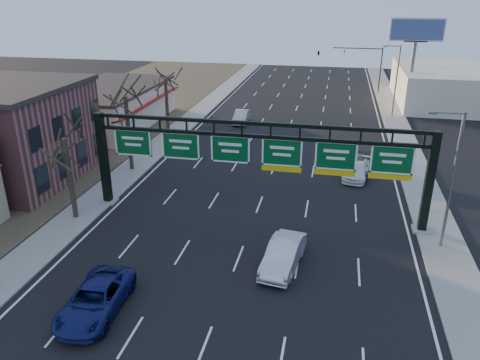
% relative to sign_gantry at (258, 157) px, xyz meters
% --- Properties ---
extents(ground, '(160.00, 160.00, 0.00)m').
position_rel_sign_gantry_xyz_m(ground, '(-0.16, -8.00, -4.63)').
color(ground, black).
rests_on(ground, ground).
extents(sidewalk_left, '(3.00, 120.00, 0.12)m').
position_rel_sign_gantry_xyz_m(sidewalk_left, '(-12.96, 12.00, -4.57)').
color(sidewalk_left, gray).
rests_on(sidewalk_left, ground).
extents(sidewalk_right, '(3.00, 120.00, 0.12)m').
position_rel_sign_gantry_xyz_m(sidewalk_right, '(12.64, 12.00, -4.57)').
color(sidewalk_right, gray).
rests_on(sidewalk_right, ground).
extents(dirt_strip_left, '(21.00, 120.00, 0.06)m').
position_rel_sign_gantry_xyz_m(dirt_strip_left, '(-25.16, 12.00, -4.60)').
color(dirt_strip_left, '#473D2B').
rests_on(dirt_strip_left, ground).
extents(lane_markings, '(21.60, 120.00, 0.01)m').
position_rel_sign_gantry_xyz_m(lane_markings, '(-0.16, 12.00, -4.62)').
color(lane_markings, white).
rests_on(lane_markings, ground).
extents(sign_gantry, '(24.60, 1.20, 7.20)m').
position_rel_sign_gantry_xyz_m(sign_gantry, '(0.00, 0.00, 0.00)').
color(sign_gantry, black).
rests_on(sign_gantry, ground).
extents(brick_block, '(10.40, 12.40, 8.30)m').
position_rel_sign_gantry_xyz_m(brick_block, '(-21.66, 3.00, -0.47)').
color(brick_block, '#904E50').
rests_on(brick_block, ground).
extents(cream_strip, '(10.90, 18.40, 4.70)m').
position_rel_sign_gantry_xyz_m(cream_strip, '(-21.64, 21.00, -2.27)').
color(cream_strip, beige).
rests_on(cream_strip, ground).
extents(building_right_distant, '(12.00, 20.00, 5.00)m').
position_rel_sign_gantry_xyz_m(building_right_distant, '(19.84, 42.00, -2.13)').
color(building_right_distant, beige).
rests_on(building_right_distant, ground).
extents(tree_gantry, '(3.60, 3.60, 8.48)m').
position_rel_sign_gantry_xyz_m(tree_gantry, '(-12.96, -3.00, 2.48)').
color(tree_gantry, '#2B2318').
rests_on(tree_gantry, sidewalk_left).
extents(tree_mid, '(3.60, 3.60, 9.24)m').
position_rel_sign_gantry_xyz_m(tree_mid, '(-12.96, 7.00, 3.23)').
color(tree_mid, '#2B2318').
rests_on(tree_mid, sidewalk_left).
extents(tree_far, '(3.60, 3.60, 8.86)m').
position_rel_sign_gantry_xyz_m(tree_far, '(-12.96, 17.00, 2.86)').
color(tree_far, '#2B2318').
rests_on(tree_far, sidewalk_left).
extents(streetlight_near, '(2.15, 0.22, 9.00)m').
position_rel_sign_gantry_xyz_m(streetlight_near, '(12.31, -2.00, 0.45)').
color(streetlight_near, slate).
rests_on(streetlight_near, sidewalk_right).
extents(streetlight_far, '(2.15, 0.22, 9.00)m').
position_rel_sign_gantry_xyz_m(streetlight_far, '(12.31, 32.00, 0.45)').
color(streetlight_far, slate).
rests_on(streetlight_far, sidewalk_right).
extents(billboard_right, '(7.00, 0.50, 12.00)m').
position_rel_sign_gantry_xyz_m(billboard_right, '(14.84, 36.98, 4.43)').
color(billboard_right, slate).
rests_on(billboard_right, ground).
extents(traffic_signal_mast, '(10.16, 0.54, 7.00)m').
position_rel_sign_gantry_xyz_m(traffic_signal_mast, '(5.53, 47.00, 0.87)').
color(traffic_signal_mast, black).
rests_on(traffic_signal_mast, ground).
extents(car_blue_suv, '(2.85, 5.74, 1.56)m').
position_rel_sign_gantry_xyz_m(car_blue_suv, '(-6.33, -12.58, -3.85)').
color(car_blue_suv, navy).
rests_on(car_blue_suv, ground).
extents(car_silver_sedan, '(2.48, 5.28, 1.67)m').
position_rel_sign_gantry_xyz_m(car_silver_sedan, '(2.67, -6.39, -3.79)').
color(car_silver_sedan, silver).
rests_on(car_silver_sedan, ground).
extents(car_white_wagon, '(2.85, 5.14, 1.41)m').
position_rel_sign_gantry_xyz_m(car_white_wagon, '(7.36, 9.23, -3.93)').
color(car_white_wagon, white).
rests_on(car_white_wagon, ground).
extents(car_grey_far, '(2.01, 4.78, 1.62)m').
position_rel_sign_gantry_xyz_m(car_grey_far, '(7.32, 10.14, -3.82)').
color(car_grey_far, '#44474A').
rests_on(car_grey_far, ground).
extents(car_silver_distant, '(1.75, 4.66, 1.52)m').
position_rel_sign_gantry_xyz_m(car_silver_distant, '(-6.26, 24.94, -3.87)').
color(car_silver_distant, '#ADADB2').
rests_on(car_silver_distant, ground).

